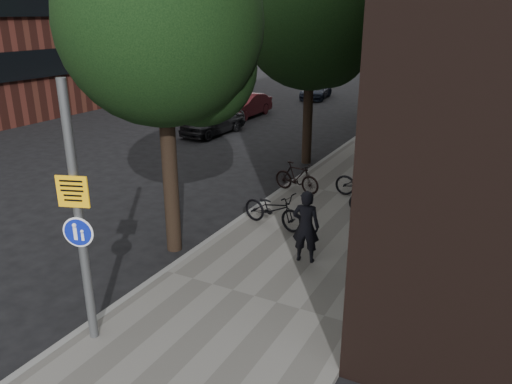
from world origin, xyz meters
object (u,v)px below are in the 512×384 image
Objects in this scene: parked_bike_facade_near at (365,183)px; parked_car_near at (213,121)px; pedestrian at (306,226)px; signpost at (79,218)px.

parked_car_near is (-8.99, 5.52, 0.02)m from parked_bike_facade_near.
parked_car_near is at bearing -59.33° from pedestrian.
signpost is at bearing 167.19° from parked_bike_facade_near.
signpost reaches higher than parked_bike_facade_near.
pedestrian is at bearing -43.07° from parked_car_near.
parked_bike_facade_near is at bearing -101.15° from pedestrian.
parked_bike_facade_near is 0.50× the size of parked_car_near.
pedestrian is 13.56m from parked_car_near.
pedestrian is (2.20, 4.38, -1.41)m from signpost.
signpost reaches higher than parked_car_near.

